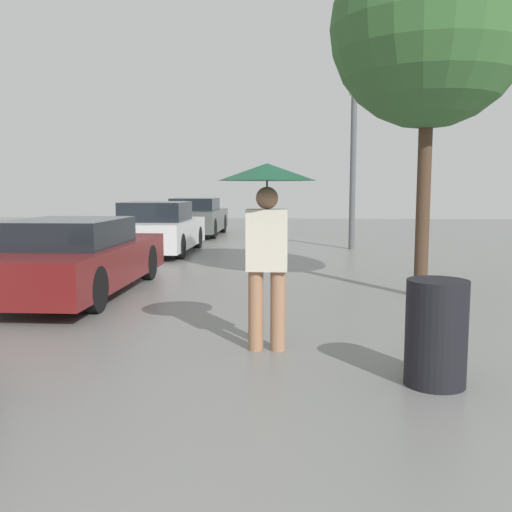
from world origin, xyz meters
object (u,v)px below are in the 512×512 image
at_px(street_lamp, 353,156).
at_px(trash_bin, 436,333).
at_px(parked_car_second, 75,258).
at_px(tree, 429,29).
at_px(parked_car_third, 158,229).
at_px(pedestrian, 267,209).
at_px(parked_car_farthest, 196,218).

xyz_separation_m(street_lamp, trash_bin, (-0.33, -10.71, -2.03)).
relative_size(parked_car_second, trash_bin, 4.98).
relative_size(tree, trash_bin, 6.02).
bearing_deg(parked_car_third, tree, -45.27).
relative_size(pedestrian, parked_car_third, 0.49).
distance_m(tree, trash_bin, 5.33).
bearing_deg(street_lamp, parked_car_second, -125.71).
bearing_deg(parked_car_third, trash_bin, -63.70).
relative_size(pedestrian, street_lamp, 0.44).
bearing_deg(tree, pedestrian, -125.62).
xyz_separation_m(pedestrian, parked_car_third, (-3.18, 8.46, -0.83)).
bearing_deg(parked_car_second, pedestrian, -42.87).
bearing_deg(parked_car_farthest, trash_bin, -72.68).
distance_m(parked_car_second, parked_car_farthest, 10.95).
relative_size(parked_car_second, street_lamp, 1.04).
relative_size(pedestrian, trash_bin, 2.11).
distance_m(parked_car_second, parked_car_third, 5.55).
height_order(parked_car_farthest, tree, tree).
height_order(tree, street_lamp, tree).
relative_size(parked_car_third, parked_car_farthest, 0.93).
bearing_deg(pedestrian, tree, 54.38).
xyz_separation_m(parked_car_third, trash_bin, (4.64, -9.39, -0.16)).
height_order(parked_car_second, street_lamp, street_lamp).
height_order(pedestrian, parked_car_second, pedestrian).
bearing_deg(parked_car_farthest, street_lamp, -39.59).
distance_m(parked_car_farthest, tree, 12.51).
relative_size(parked_car_farthest, street_lamp, 0.97).
bearing_deg(parked_car_farthest, tree, -63.74).
xyz_separation_m(parked_car_third, parked_car_farthest, (0.03, 5.40, 0.02)).
relative_size(tree, street_lamp, 1.25).
relative_size(parked_car_third, trash_bin, 4.31).
bearing_deg(tree, parked_car_second, -178.61).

